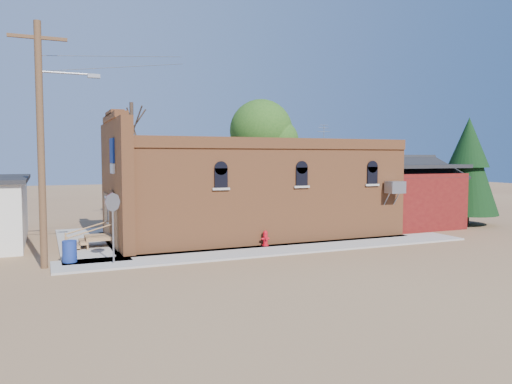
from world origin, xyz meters
name	(u,v)px	position (x,y,z in m)	size (l,w,h in m)	color
ground	(260,257)	(0.00, 0.00, 0.00)	(120.00, 120.00, 0.00)	brown
sidewalk_south	(283,249)	(1.50, 0.90, 0.04)	(19.00, 2.20, 0.08)	#9E9991
sidewalk_west	(88,243)	(-6.30, 6.00, 0.04)	(2.60, 10.00, 0.08)	#9E9991
brick_bar	(247,191)	(1.64, 5.49, 2.34)	(16.40, 7.97, 6.30)	#A25A31
red_shed	(398,188)	(11.50, 5.50, 2.27)	(5.40, 6.40, 4.30)	#530E0E
utility_pole	(42,139)	(-8.14, 1.20, 4.77)	(3.12, 0.26, 9.00)	#533821
tree_bare_near	(132,127)	(-3.00, 13.00, 5.96)	(2.80, 2.80, 7.65)	#412F25
tree_leafy	(261,131)	(6.00, 13.50, 5.93)	(4.40, 4.40, 8.15)	#412F25
evergreen_tree	(468,164)	(15.50, 4.00, 3.71)	(3.60, 3.60, 6.50)	#412F25
fire_hydrant	(265,238)	(1.06, 1.80, 0.43)	(0.40, 0.38, 0.71)	#B40A15
stop_sign	(113,209)	(-5.77, 0.73, 2.15)	(0.62, 0.49, 2.69)	gray
trash_barrel	(70,251)	(-7.30, 1.56, 0.49)	(0.54, 0.54, 0.83)	navy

